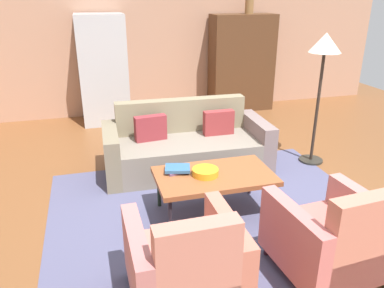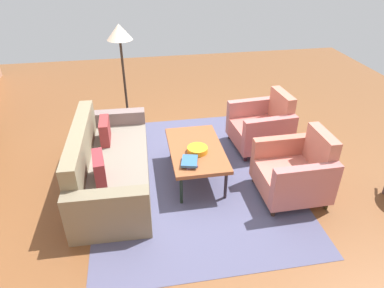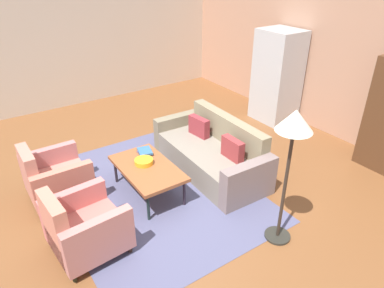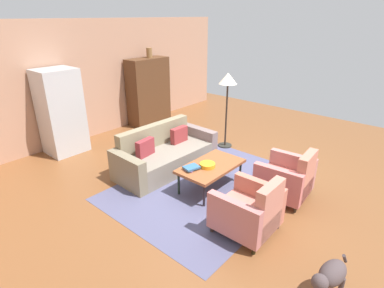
{
  "view_description": "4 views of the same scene",
  "coord_description": "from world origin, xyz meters",
  "px_view_note": "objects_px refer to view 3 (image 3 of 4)",
  "views": [
    {
      "loc": [
        -1.46,
        -3.46,
        2.19
      ],
      "look_at": [
        -0.5,
        -0.0,
        0.75
      ],
      "focal_mm": 35.69,
      "sensor_mm": 36.0,
      "label": 1
    },
    {
      "loc": [
        -4.11,
        0.57,
        2.87
      ],
      "look_at": [
        -0.28,
        -0.1,
        0.51
      ],
      "focal_mm": 32.19,
      "sensor_mm": 36.0,
      "label": 2
    },
    {
      "loc": [
        3.53,
        -1.98,
        3.11
      ],
      "look_at": [
        -0.1,
        0.49,
        0.72
      ],
      "focal_mm": 32.72,
      "sensor_mm": 36.0,
      "label": 3
    },
    {
      "loc": [
        -4.11,
        -3.02,
        2.88
      ],
      "look_at": [
        -0.1,
        0.47,
        0.61
      ],
      "focal_mm": 28.53,
      "sensor_mm": 36.0,
      "label": 4
    }
  ],
  "objects_px": {
    "couch": "(213,153)",
    "refrigerator": "(277,76)",
    "book_stack": "(145,152)",
    "armchair_right": "(82,229)",
    "fruit_bowl": "(144,162)",
    "armchair_left": "(53,179)",
    "coffee_table": "(147,169)",
    "floor_lamp": "(293,134)"
  },
  "relations": [
    {
      "from": "coffee_table",
      "to": "fruit_bowl",
      "type": "distance_m",
      "value": 0.12
    },
    {
      "from": "armchair_right",
      "to": "fruit_bowl",
      "type": "distance_m",
      "value": 1.37
    },
    {
      "from": "coffee_table",
      "to": "book_stack",
      "type": "bearing_deg",
      "value": 156.98
    },
    {
      "from": "armchair_right",
      "to": "refrigerator",
      "type": "relative_size",
      "value": 0.48
    },
    {
      "from": "floor_lamp",
      "to": "book_stack",
      "type": "bearing_deg",
      "value": -160.14
    },
    {
      "from": "couch",
      "to": "armchair_left",
      "type": "xyz_separation_m",
      "value": [
        -0.6,
        -2.35,
        0.06
      ]
    },
    {
      "from": "coffee_table",
      "to": "armchair_right",
      "type": "bearing_deg",
      "value": -62.58
    },
    {
      "from": "fruit_bowl",
      "to": "floor_lamp",
      "type": "height_order",
      "value": "floor_lamp"
    },
    {
      "from": "couch",
      "to": "fruit_bowl",
      "type": "bearing_deg",
      "value": 86.74
    },
    {
      "from": "armchair_left",
      "to": "armchair_right",
      "type": "bearing_deg",
      "value": -0.61
    },
    {
      "from": "couch",
      "to": "coffee_table",
      "type": "bearing_deg",
      "value": 91.47
    },
    {
      "from": "armchair_right",
      "to": "fruit_bowl",
      "type": "relative_size",
      "value": 3.28
    },
    {
      "from": "refrigerator",
      "to": "coffee_table",
      "type": "bearing_deg",
      "value": -75.69
    },
    {
      "from": "armchair_right",
      "to": "book_stack",
      "type": "distance_m",
      "value": 1.63
    },
    {
      "from": "fruit_bowl",
      "to": "refrigerator",
      "type": "height_order",
      "value": "refrigerator"
    },
    {
      "from": "coffee_table",
      "to": "book_stack",
      "type": "relative_size",
      "value": 4.1
    },
    {
      "from": "book_stack",
      "to": "couch",
      "type": "bearing_deg",
      "value": 71.15
    },
    {
      "from": "book_stack",
      "to": "refrigerator",
      "type": "bearing_deg",
      "value": 99.1
    },
    {
      "from": "coffee_table",
      "to": "book_stack",
      "type": "xyz_separation_m",
      "value": [
        -0.35,
        0.15,
        0.07
      ]
    },
    {
      "from": "couch",
      "to": "armchair_right",
      "type": "distance_m",
      "value": 2.43
    },
    {
      "from": "refrigerator",
      "to": "armchair_left",
      "type": "bearing_deg",
      "value": -86.52
    },
    {
      "from": "couch",
      "to": "refrigerator",
      "type": "xyz_separation_m",
      "value": [
        -0.88,
        2.27,
        0.64
      ]
    },
    {
      "from": "armchair_left",
      "to": "book_stack",
      "type": "bearing_deg",
      "value": 78.72
    },
    {
      "from": "book_stack",
      "to": "refrigerator",
      "type": "xyz_separation_m",
      "value": [
        -0.53,
        3.3,
        0.44
      ]
    },
    {
      "from": "fruit_bowl",
      "to": "book_stack",
      "type": "distance_m",
      "value": 0.29
    },
    {
      "from": "armchair_left",
      "to": "book_stack",
      "type": "xyz_separation_m",
      "value": [
        0.25,
        1.32,
        0.14
      ]
    },
    {
      "from": "book_stack",
      "to": "fruit_bowl",
      "type": "bearing_deg",
      "value": -30.53
    },
    {
      "from": "couch",
      "to": "armchair_left",
      "type": "height_order",
      "value": "armchair_left"
    },
    {
      "from": "armchair_right",
      "to": "fruit_bowl",
      "type": "xyz_separation_m",
      "value": [
        -0.7,
        1.17,
        0.15
      ]
    },
    {
      "from": "couch",
      "to": "armchair_left",
      "type": "bearing_deg",
      "value": 77.24
    },
    {
      "from": "couch",
      "to": "coffee_table",
      "type": "relative_size",
      "value": 1.77
    },
    {
      "from": "coffee_table",
      "to": "armchair_left",
      "type": "relative_size",
      "value": 1.36
    },
    {
      "from": "armchair_left",
      "to": "refrigerator",
      "type": "height_order",
      "value": "refrigerator"
    },
    {
      "from": "armchair_left",
      "to": "fruit_bowl",
      "type": "relative_size",
      "value": 3.28
    },
    {
      "from": "armchair_left",
      "to": "fruit_bowl",
      "type": "height_order",
      "value": "armchair_left"
    },
    {
      "from": "couch",
      "to": "book_stack",
      "type": "relative_size",
      "value": 7.26
    },
    {
      "from": "fruit_bowl",
      "to": "book_stack",
      "type": "bearing_deg",
      "value": 149.47
    },
    {
      "from": "book_stack",
      "to": "refrigerator",
      "type": "relative_size",
      "value": 0.16
    },
    {
      "from": "armchair_left",
      "to": "refrigerator",
      "type": "bearing_deg",
      "value": 92.87
    },
    {
      "from": "armchair_right",
      "to": "floor_lamp",
      "type": "xyz_separation_m",
      "value": [
        1.11,
        2.06,
        1.1
      ]
    },
    {
      "from": "book_stack",
      "to": "floor_lamp",
      "type": "height_order",
      "value": "floor_lamp"
    },
    {
      "from": "couch",
      "to": "coffee_table",
      "type": "height_order",
      "value": "couch"
    }
  ]
}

